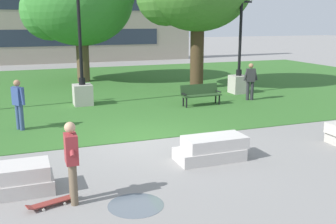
# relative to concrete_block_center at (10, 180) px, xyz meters

# --- Properties ---
(ground_plane) EXTENTS (140.00, 140.00, 0.00)m
(ground_plane) POSITION_rel_concrete_block_center_xyz_m (3.95, 2.67, -0.31)
(ground_plane) COLOR gray
(grass_lawn) EXTENTS (40.00, 20.00, 0.02)m
(grass_lawn) POSITION_rel_concrete_block_center_xyz_m (3.95, 12.67, -0.30)
(grass_lawn) COLOR #336628
(grass_lawn) RESTS_ON ground
(concrete_block_center) EXTENTS (1.80, 0.90, 0.64)m
(concrete_block_center) POSITION_rel_concrete_block_center_xyz_m (0.00, 0.00, 0.00)
(concrete_block_center) COLOR #BCB7B2
(concrete_block_center) RESTS_ON ground
(concrete_block_left) EXTENTS (1.88, 0.90, 0.64)m
(concrete_block_left) POSITION_rel_concrete_block_center_xyz_m (5.01, 0.41, 0.00)
(concrete_block_left) COLOR #BCB7B2
(concrete_block_left) RESTS_ON ground
(person_skateboarder) EXTENTS (0.24, 0.59, 1.71)m
(person_skateboarder) POSITION_rel_concrete_block_center_xyz_m (1.22, -0.91, 0.66)
(person_skateboarder) COLOR brown
(person_skateboarder) RESTS_ON ground
(skateboard) EXTENTS (1.03, 0.49, 0.14)m
(skateboard) POSITION_rel_concrete_block_center_xyz_m (0.79, -0.91, -0.22)
(skateboard) COLOR maroon
(skateboard) RESTS_ON ground
(puddle) EXTENTS (1.14, 1.14, 0.01)m
(puddle) POSITION_rel_concrete_block_center_xyz_m (2.38, -1.46, -0.30)
(puddle) COLOR #47515B
(puddle) RESTS_ON ground
(park_bench_near_left) EXTENTS (1.82, 0.61, 0.90)m
(park_bench_near_left) POSITION_rel_concrete_block_center_xyz_m (7.66, 6.80, 0.23)
(park_bench_near_left) COLOR #284723
(park_bench_near_left) RESTS_ON grass_lawn
(lamp_post_right) EXTENTS (1.32, 0.80, 5.00)m
(lamp_post_right) POSITION_rel_concrete_block_center_xyz_m (10.70, 8.77, 0.73)
(lamp_post_right) COLOR #ADA89E
(lamp_post_right) RESTS_ON grass_lawn
(lamp_post_center) EXTENTS (1.32, 0.80, 5.11)m
(lamp_post_center) POSITION_rel_concrete_block_center_xyz_m (2.83, 8.61, 0.75)
(lamp_post_center) COLOR #ADA89E
(lamp_post_center) RESTS_ON grass_lawn
(tree_far_left) EXTENTS (6.50, 6.19, 7.40)m
(tree_far_left) POSITION_rel_concrete_block_center_xyz_m (3.83, 15.55, 4.41)
(tree_far_left) COLOR brown
(tree_far_left) RESTS_ON grass_lawn
(person_bystander_near_lawn) EXTENTS (0.47, 0.73, 1.71)m
(person_bystander_near_lawn) POSITION_rel_concrete_block_center_xyz_m (0.23, 5.28, 0.68)
(person_bystander_near_lawn) COLOR #384C7A
(person_bystander_near_lawn) RESTS_ON grass_lawn
(person_bystander_far_lawn) EXTENTS (0.74, 0.36, 1.71)m
(person_bystander_far_lawn) POSITION_rel_concrete_block_center_xyz_m (10.29, 7.01, 0.68)
(person_bystander_far_lawn) COLOR #28282D
(person_bystander_far_lawn) RESTS_ON grass_lawn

